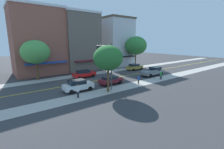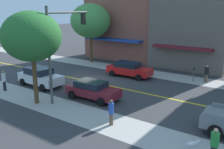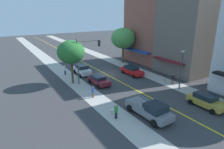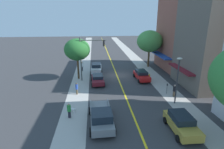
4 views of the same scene
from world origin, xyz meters
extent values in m
plane|color=#38383A|center=(0.00, 0.00, 0.00)|extent=(140.00, 140.00, 0.00)
cube|color=#ADA8A0|center=(-6.26, 0.00, 0.00)|extent=(2.83, 126.00, 0.01)
cube|color=#ADA8A0|center=(6.26, 0.00, 0.00)|extent=(2.83, 126.00, 0.01)
cube|color=yellow|center=(0.00, 0.00, 0.00)|extent=(0.20, 126.00, 0.00)
cube|color=#935142|center=(-13.79, -2.92, 7.03)|extent=(8.50, 10.78, 14.06)
cube|color=silver|center=(-13.79, -2.92, 14.31)|extent=(8.80, 11.08, 0.50)
cube|color=#1E429E|center=(-8.86, -2.92, 2.92)|extent=(1.36, 8.19, 0.24)
cube|color=#665B51|center=(-13.79, 6.39, 6.86)|extent=(9.48, 8.58, 13.73)
cube|color=silver|center=(-13.79, 6.39, 13.98)|extent=(9.78, 8.88, 0.50)
cube|color=maroon|center=(-8.55, 6.39, 2.73)|extent=(0.99, 6.52, 0.24)
cube|color=silver|center=(-13.79, 18.14, 6.72)|extent=(10.18, 8.20, 13.45)
cube|color=brown|center=(-13.79, 18.14, 13.70)|extent=(10.48, 8.50, 0.50)
cube|color=black|center=(-8.11, 18.14, 3.07)|extent=(1.18, 6.23, 0.24)
cylinder|color=brown|center=(6.66, 1.16, 1.69)|extent=(0.32, 0.32, 3.38)
ellipsoid|color=#286B2D|center=(6.66, 1.16, 4.94)|extent=(4.15, 4.15, 3.53)
cylinder|color=brown|center=(-7.27, -5.23, 1.69)|extent=(0.36, 0.36, 3.39)
ellipsoid|color=#4C9947|center=(-7.27, -5.23, 5.30)|extent=(5.09, 5.09, 4.33)
cylinder|color=brown|center=(-6.74, 20.49, 1.93)|extent=(0.33, 0.33, 3.85)
ellipsoid|color=#337F38|center=(-6.74, 20.49, 6.08)|extent=(5.93, 5.93, 5.04)
cylinder|color=yellow|center=(-5.45, 1.65, 0.28)|extent=(0.24, 0.24, 0.55)
sphere|color=#B2B2B7|center=(-5.45, 1.65, 0.62)|extent=(0.22, 0.22, 0.22)
cylinder|color=#B2B2B7|center=(-5.62, 1.65, 0.30)|extent=(0.10, 0.10, 0.10)
cylinder|color=#B2B2B7|center=(-5.28, 1.65, 0.30)|extent=(0.10, 0.10, 0.10)
cylinder|color=#4C4C51|center=(-5.72, 8.78, 0.58)|extent=(0.07, 0.07, 1.17)
cube|color=#2D2D33|center=(-5.72, 8.78, 1.30)|extent=(0.12, 0.18, 0.26)
cylinder|color=#474C47|center=(6.07, 2.18, 3.50)|extent=(0.20, 0.20, 7.00)
cylinder|color=#474C47|center=(4.03, 2.18, 6.53)|extent=(4.07, 0.14, 0.14)
cube|color=black|center=(2.39, 2.18, 6.03)|extent=(0.26, 0.32, 0.90)
sphere|color=red|center=(2.39, 2.18, 6.33)|extent=(0.20, 0.20, 0.20)
sphere|color=yellow|center=(2.39, 2.18, 6.03)|extent=(0.20, 0.20, 0.20)
sphere|color=green|center=(2.39, 2.18, 5.73)|extent=(0.20, 0.20, 0.20)
cylinder|color=#38383D|center=(-5.59, 11.68, 2.68)|extent=(0.16, 0.16, 5.36)
ellipsoid|color=silver|center=(-5.59, 11.68, 5.51)|extent=(0.70, 0.36, 0.24)
cube|color=red|center=(-3.77, 2.79, 0.67)|extent=(1.89, 4.70, 0.69)
cube|color=#19232D|center=(-3.76, 2.56, 1.26)|extent=(1.61, 2.56, 0.50)
cylinder|color=black|center=(-4.69, 4.29, 0.32)|extent=(0.24, 0.65, 0.64)
cylinder|color=black|center=(-2.95, 4.35, 0.32)|extent=(0.24, 0.65, 0.64)
cylinder|color=black|center=(-4.60, 1.23, 0.32)|extent=(0.24, 0.65, 0.64)
cylinder|color=black|center=(-2.85, 1.28, 0.32)|extent=(0.24, 0.65, 0.64)
cube|color=silver|center=(3.60, -2.08, 0.70)|extent=(2.01, 4.43, 0.76)
cube|color=#19232D|center=(3.59, -2.30, 1.37)|extent=(1.72, 2.42, 0.58)
cylinder|color=black|center=(2.72, -0.60, 0.32)|extent=(0.24, 0.65, 0.64)
cylinder|color=black|center=(4.58, -0.67, 0.32)|extent=(0.24, 0.65, 0.64)
cylinder|color=black|center=(2.62, -3.49, 0.32)|extent=(0.24, 0.65, 0.64)
cylinder|color=black|center=(4.48, -3.55, 0.32)|extent=(0.24, 0.65, 0.64)
cube|color=#B29338|center=(-3.73, 17.20, 0.68)|extent=(1.90, 4.32, 0.73)
cube|color=#19232D|center=(-3.74, 16.98, 1.33)|extent=(1.66, 2.34, 0.56)
cylinder|color=black|center=(-4.66, 18.63, 0.32)|extent=(0.22, 0.64, 0.64)
cylinder|color=black|center=(-2.79, 18.61, 0.32)|extent=(0.22, 0.64, 0.64)
cylinder|color=black|center=(-4.68, 15.78, 0.32)|extent=(0.22, 0.64, 0.64)
cylinder|color=black|center=(-2.81, 15.77, 0.32)|extent=(0.22, 0.64, 0.64)
cube|color=maroon|center=(3.50, 4.00, 0.63)|extent=(1.92, 4.28, 0.63)
cube|color=#19232D|center=(3.51, 3.79, 1.17)|extent=(1.65, 2.33, 0.45)
cylinder|color=black|center=(2.57, 5.37, 0.32)|extent=(0.24, 0.65, 0.64)
cylinder|color=black|center=(4.35, 5.42, 0.32)|extent=(0.24, 0.65, 0.64)
cylinder|color=black|center=(2.65, 2.58, 0.32)|extent=(0.24, 0.65, 0.64)
cylinder|color=black|center=(4.44, 2.64, 0.32)|extent=(0.24, 0.65, 0.64)
cube|color=slate|center=(3.45, 15.18, 0.75)|extent=(2.22, 5.64, 0.70)
cube|color=#19232D|center=(3.42, 16.18, 1.45)|extent=(1.93, 2.07, 0.70)
cube|color=slate|center=(2.56, 14.03, 1.22)|extent=(0.20, 2.90, 0.24)
cube|color=slate|center=(4.42, 14.10, 1.22)|extent=(0.20, 2.90, 0.24)
cylinder|color=black|center=(2.38, 17.03, 0.40)|extent=(0.31, 0.81, 0.80)
cylinder|color=black|center=(4.40, 17.11, 0.40)|extent=(0.31, 0.81, 0.80)
cylinder|color=black|center=(2.51, 13.25, 0.40)|extent=(0.31, 0.81, 0.80)
cylinder|color=black|center=(4.53, 13.32, 0.40)|extent=(0.31, 0.81, 0.80)
cylinder|color=brown|center=(6.39, 7.79, 0.37)|extent=(0.24, 0.24, 0.73)
cylinder|color=#284CB2|center=(6.39, 7.79, 1.07)|extent=(0.33, 0.33, 0.67)
sphere|color=brown|center=(6.39, 7.79, 1.50)|extent=(0.21, 0.21, 0.21)
cylinder|color=black|center=(6.66, 13.78, 0.37)|extent=(0.28, 0.28, 0.74)
cylinder|color=#288C38|center=(6.66, 13.78, 1.07)|extent=(0.38, 0.38, 0.67)
sphere|color=tan|center=(6.66, 13.78, 1.52)|extent=(0.21, 0.21, 0.21)
cylinder|color=black|center=(6.32, -3.46, 0.41)|extent=(0.25, 0.25, 0.82)
cylinder|color=silver|center=(6.32, -3.46, 1.19)|extent=(0.34, 0.34, 0.75)
sphere|color=#936B4C|center=(6.32, -3.46, 1.68)|extent=(0.23, 0.23, 0.23)
cylinder|color=brown|center=(-6.30, 9.81, 0.38)|extent=(0.30, 0.30, 0.76)
cylinder|color=black|center=(-6.30, 9.81, 1.10)|extent=(0.40, 0.40, 0.69)
sphere|color=beige|center=(-6.30, 9.81, 1.55)|extent=(0.21, 0.21, 0.21)
ellipsoid|color=silver|center=(6.45, 12.71, 0.38)|extent=(0.64, 0.59, 0.27)
sphere|color=silver|center=(6.19, 12.92, 0.46)|extent=(0.21, 0.21, 0.21)
cylinder|color=silver|center=(6.28, 12.84, 0.12)|extent=(0.09, 0.09, 0.24)
cylinder|color=silver|center=(6.61, 12.57, 0.12)|extent=(0.09, 0.09, 0.24)
camera|label=1|loc=(24.49, -11.83, 7.18)|focal=25.33mm
camera|label=2|loc=(17.81, 15.97, 6.83)|focal=40.60mm
camera|label=3|loc=(16.59, 29.12, 10.83)|focal=31.44mm
camera|label=4|loc=(3.93, 30.77, 9.96)|focal=29.18mm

